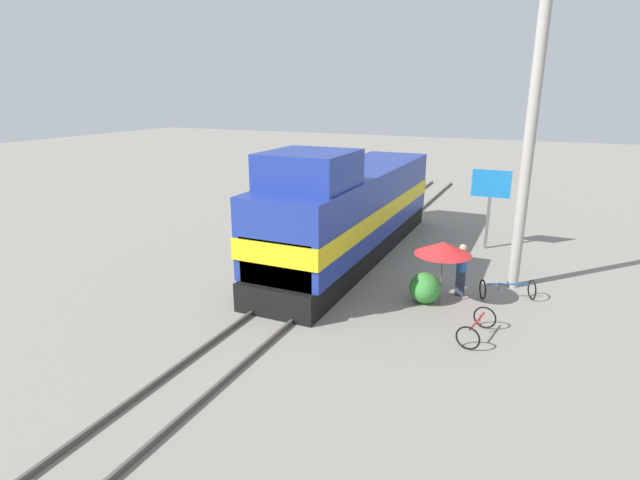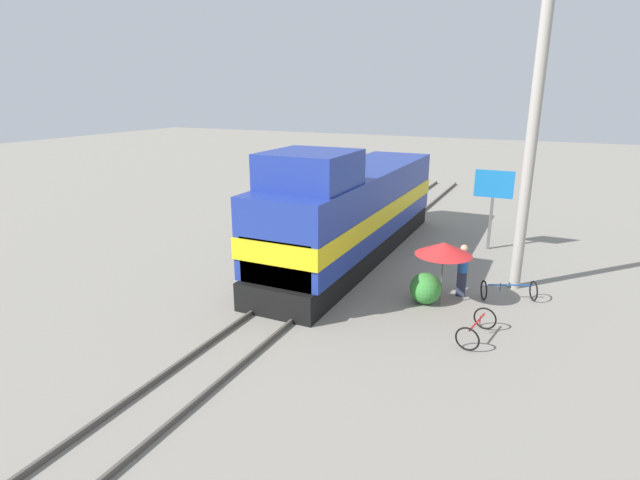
# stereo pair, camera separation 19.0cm
# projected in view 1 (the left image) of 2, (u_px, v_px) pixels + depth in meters

# --- Properties ---
(ground_plane) EXTENTS (120.00, 120.00, 0.00)m
(ground_plane) POSITION_uv_depth(u_px,v_px,m) (333.00, 270.00, 19.61)
(ground_plane) COLOR gray
(rail_near) EXTENTS (0.08, 42.13, 0.15)m
(rail_near) POSITION_uv_depth(u_px,v_px,m) (316.00, 266.00, 19.87)
(rail_near) COLOR #4C4742
(rail_near) RESTS_ON ground_plane
(rail_far) EXTENTS (0.08, 42.13, 0.15)m
(rail_far) POSITION_uv_depth(u_px,v_px,m) (350.00, 271.00, 19.30)
(rail_far) COLOR #4C4742
(rail_far) RESTS_ON ground_plane
(locomotive) EXTENTS (3.01, 13.81, 4.86)m
(locomotive) POSITION_uv_depth(u_px,v_px,m) (349.00, 212.00, 20.46)
(locomotive) COLOR black
(locomotive) RESTS_ON ground_plane
(utility_pole) EXTENTS (1.80, 0.38, 11.49)m
(utility_pole) POSITION_uv_depth(u_px,v_px,m) (532.00, 121.00, 16.37)
(utility_pole) COLOR #9E998E
(utility_pole) RESTS_ON ground_plane
(vendor_umbrella) EXTENTS (1.83, 1.83, 2.15)m
(vendor_umbrella) POSITION_uv_depth(u_px,v_px,m) (443.00, 248.00, 15.97)
(vendor_umbrella) COLOR #4C4C4C
(vendor_umbrella) RESTS_ON ground_plane
(billboard_sign) EXTENTS (1.63, 0.12, 3.51)m
(billboard_sign) POSITION_uv_depth(u_px,v_px,m) (491.00, 191.00, 21.66)
(billboard_sign) COLOR #595959
(billboard_sign) RESTS_ON ground_plane
(shrub_cluster) EXTENTS (1.04, 1.04, 1.04)m
(shrub_cluster) POSITION_uv_depth(u_px,v_px,m) (425.00, 288.00, 16.50)
(shrub_cluster) COLOR #388C38
(shrub_cluster) RESTS_ON ground_plane
(person_bystander) EXTENTS (0.34, 0.34, 1.84)m
(person_bystander) POSITION_uv_depth(u_px,v_px,m) (462.00, 268.00, 16.96)
(person_bystander) COLOR #2D3347
(person_bystander) RESTS_ON ground_plane
(bicycle) EXTENTS (1.83, 1.30, 0.68)m
(bicycle) POSITION_uv_depth(u_px,v_px,m) (507.00, 289.00, 16.83)
(bicycle) COLOR black
(bicycle) RESTS_ON ground_plane
(bicycle_spare) EXTENTS (0.94, 1.68, 0.68)m
(bicycle_spare) POSITION_uv_depth(u_px,v_px,m) (477.00, 327.00, 14.15)
(bicycle_spare) COLOR black
(bicycle_spare) RESTS_ON ground_plane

